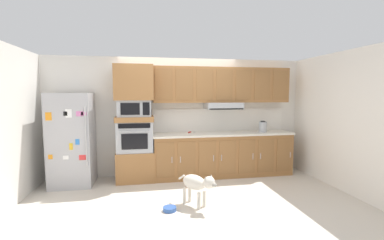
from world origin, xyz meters
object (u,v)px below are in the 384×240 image
at_px(refrigerator, 72,139).
at_px(microwave, 134,108).
at_px(built_in_oven, 135,136).
at_px(electric_kettle, 263,127).
at_px(screwdriver, 190,132).
at_px(dog_food_bowl, 170,209).
at_px(dog, 197,183).

relative_size(refrigerator, microwave, 2.73).
relative_size(built_in_oven, microwave, 1.09).
xyz_separation_m(refrigerator, electric_kettle, (3.88, 0.02, 0.15)).
distance_m(screwdriver, dog_food_bowl, 2.00).
bearing_deg(screwdriver, electric_kettle, -5.48).
bearing_deg(dog, dog_food_bowl, -116.51).
bearing_deg(built_in_oven, dog_food_bowl, -71.17).
height_order(electric_kettle, dog_food_bowl, electric_kettle).
bearing_deg(built_in_oven, refrigerator, -176.69).
height_order(refrigerator, built_in_oven, refrigerator).
distance_m(refrigerator, microwave, 1.31).
height_order(microwave, electric_kettle, microwave).
distance_m(built_in_oven, microwave, 0.56).
height_order(electric_kettle, dog, electric_kettle).
height_order(refrigerator, microwave, refrigerator).
xyz_separation_m(screwdriver, electric_kettle, (1.57, -0.15, 0.10)).
height_order(built_in_oven, dog_food_bowl, built_in_oven).
relative_size(refrigerator, screwdriver, 10.48).
relative_size(built_in_oven, dog_food_bowl, 3.50).
xyz_separation_m(microwave, dog, (0.97, -1.49, -1.09)).
bearing_deg(dog, refrigerator, -160.98).
xyz_separation_m(built_in_oven, microwave, (0.00, -0.00, 0.56)).
distance_m(built_in_oven, screwdriver, 1.14).
height_order(microwave, screwdriver, microwave).
bearing_deg(electric_kettle, built_in_oven, 179.00).
distance_m(refrigerator, dog, 2.62).
relative_size(built_in_oven, screwdriver, 4.17).
bearing_deg(screwdriver, refrigerator, -175.75).
height_order(built_in_oven, microwave, microwave).
bearing_deg(dog_food_bowl, built_in_oven, 108.83).
relative_size(screwdriver, electric_kettle, 0.70).
distance_m(screwdriver, dog, 1.70).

